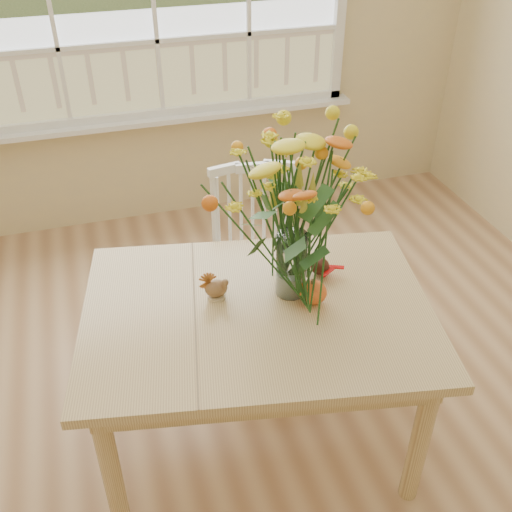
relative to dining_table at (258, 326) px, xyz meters
name	(u,v)px	position (x,y,z in m)	size (l,w,h in m)	color
floor	(275,491)	(-0.02, -0.30, -0.60)	(4.00, 4.50, 0.01)	#A0734D
wall_back	(152,3)	(-0.02, 1.95, 0.75)	(4.00, 0.02, 2.70)	beige
dining_table	(258,326)	(0.00, 0.00, 0.00)	(1.43, 1.14, 0.69)	tan
windsor_chair	(256,248)	(0.19, 0.65, -0.10)	(0.45, 0.44, 0.88)	white
flower_vase	(294,204)	(0.15, 0.06, 0.48)	(0.54, 0.54, 0.64)	white
pumpkin	(312,293)	(0.20, -0.03, 0.13)	(0.11, 0.11, 0.08)	#D84F19
turkey_figurine	(216,288)	(-0.13, 0.10, 0.13)	(0.09, 0.07, 0.11)	#CCB78C
dark_gourd	(320,267)	(0.30, 0.13, 0.12)	(0.12, 0.07, 0.07)	#38160F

